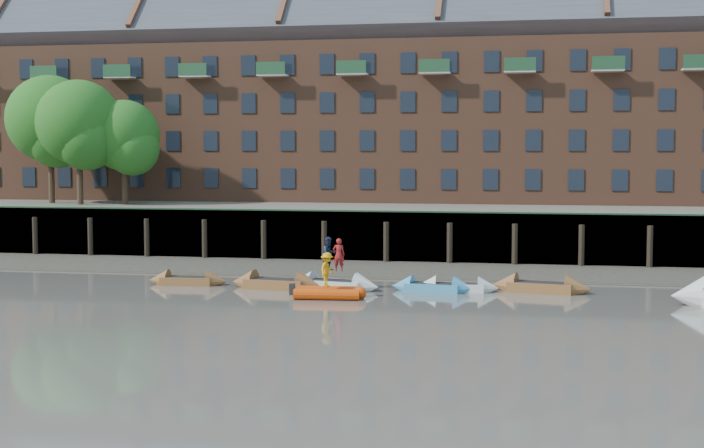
% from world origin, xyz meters
% --- Properties ---
extents(ground, '(220.00, 220.00, 0.00)m').
position_xyz_m(ground, '(0.00, 0.00, 0.00)').
color(ground, '#635E56').
rests_on(ground, ground).
extents(foreshore, '(110.00, 8.00, 0.50)m').
position_xyz_m(foreshore, '(0.00, 18.00, 0.00)').
color(foreshore, '#3D382F').
rests_on(foreshore, ground).
extents(mud_band, '(110.00, 1.60, 0.10)m').
position_xyz_m(mud_band, '(0.00, 14.60, 0.00)').
color(mud_band, '#4C4336').
rests_on(mud_band, ground).
extents(river_wall, '(110.00, 1.23, 3.30)m').
position_xyz_m(river_wall, '(-0.00, 22.38, 1.59)').
color(river_wall, '#2D2A26').
rests_on(river_wall, ground).
extents(bank_terrace, '(110.00, 28.00, 3.20)m').
position_xyz_m(bank_terrace, '(0.00, 36.00, 1.60)').
color(bank_terrace, '#5E594D').
rests_on(bank_terrace, ground).
extents(apartment_terrace, '(80.60, 15.56, 20.98)m').
position_xyz_m(apartment_terrace, '(-0.00, 36.99, 12.82)').
color(apartment_terrace, brown).
rests_on(apartment_terrace, bank_terrace).
extents(tree_cluster, '(11.76, 7.74, 9.40)m').
position_xyz_m(tree_cluster, '(-25.62, 27.35, 9.00)').
color(tree_cluster, '#3A281C').
rests_on(tree_cluster, bank_terrace).
extents(rowboat_1, '(4.31, 1.46, 1.23)m').
position_xyz_m(rowboat_1, '(-10.84, 10.01, 0.22)').
color(rowboat_1, brown).
rests_on(rowboat_1, ground).
extents(rowboat_2, '(5.11, 2.07, 1.44)m').
position_xyz_m(rowboat_2, '(-5.83, 9.49, 0.25)').
color(rowboat_2, brown).
rests_on(rowboat_2, ground).
extents(rowboat_3, '(5.01, 2.34, 1.40)m').
position_xyz_m(rowboat_3, '(-2.83, 9.71, 0.25)').
color(rowboat_3, silver).
rests_on(rowboat_3, ground).
extents(rowboat_4, '(4.39, 1.73, 1.24)m').
position_xyz_m(rowboat_4, '(2.20, 9.91, 0.22)').
color(rowboat_4, '#3E8EBE').
rests_on(rowboat_4, ground).
extents(rowboat_5, '(4.25, 1.40, 1.22)m').
position_xyz_m(rowboat_5, '(3.39, 10.15, 0.22)').
color(rowboat_5, silver).
rests_on(rowboat_5, ground).
extents(rowboat_6, '(5.18, 2.37, 1.45)m').
position_xyz_m(rowboat_6, '(7.56, 10.74, 0.26)').
color(rowboat_6, brown).
rests_on(rowboat_6, ground).
extents(rib_tender, '(3.50, 1.88, 0.60)m').
position_xyz_m(rib_tender, '(-2.39, 6.78, 0.26)').
color(rib_tender, '#D23F08').
rests_on(rib_tender, ground).
extents(person_rower_a, '(0.66, 0.48, 1.69)m').
position_xyz_m(person_rower_a, '(-2.62, 9.79, 1.79)').
color(person_rower_a, maroon).
rests_on(person_rower_a, rowboat_3).
extents(person_rower_b, '(1.06, 1.07, 1.74)m').
position_xyz_m(person_rower_b, '(-3.14, 9.89, 1.81)').
color(person_rower_b, '#19233F').
rests_on(person_rower_b, rowboat_3).
extents(person_rib_crew, '(0.83, 1.18, 1.66)m').
position_xyz_m(person_rib_crew, '(-2.57, 6.76, 1.39)').
color(person_rib_crew, orange).
rests_on(person_rib_crew, rib_tender).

